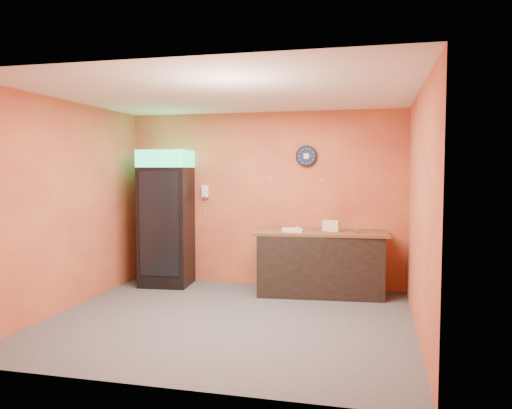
% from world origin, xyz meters
% --- Properties ---
extents(floor, '(4.50, 4.50, 0.00)m').
position_xyz_m(floor, '(0.00, 0.00, 0.00)').
color(floor, '#47474C').
rests_on(floor, ground).
extents(back_wall, '(4.50, 0.02, 2.80)m').
position_xyz_m(back_wall, '(0.00, 2.00, 1.40)').
color(back_wall, '#D7763C').
rests_on(back_wall, floor).
extents(left_wall, '(0.02, 4.00, 2.80)m').
position_xyz_m(left_wall, '(-2.25, 0.00, 1.40)').
color(left_wall, '#D7763C').
rests_on(left_wall, floor).
extents(right_wall, '(0.02, 4.00, 2.80)m').
position_xyz_m(right_wall, '(2.25, 0.00, 1.40)').
color(right_wall, '#D7763C').
rests_on(right_wall, floor).
extents(ceiling, '(4.50, 4.00, 0.02)m').
position_xyz_m(ceiling, '(0.00, 0.00, 2.80)').
color(ceiling, white).
rests_on(ceiling, back_wall).
extents(beverage_cooler, '(0.83, 0.84, 2.19)m').
position_xyz_m(beverage_cooler, '(-1.54, 1.60, 1.07)').
color(beverage_cooler, black).
rests_on(beverage_cooler, floor).
extents(prep_counter, '(1.90, 0.98, 0.92)m').
position_xyz_m(prep_counter, '(0.97, 1.59, 0.46)').
color(prep_counter, black).
rests_on(prep_counter, floor).
extents(wall_clock, '(0.34, 0.06, 0.34)m').
position_xyz_m(wall_clock, '(0.70, 1.97, 2.09)').
color(wall_clock, black).
rests_on(wall_clock, back_wall).
extents(wall_phone, '(0.11, 0.10, 0.20)m').
position_xyz_m(wall_phone, '(-0.98, 1.95, 1.52)').
color(wall_phone, white).
rests_on(wall_phone, back_wall).
extents(butcher_paper, '(2.04, 0.94, 0.04)m').
position_xyz_m(butcher_paper, '(0.97, 1.59, 0.94)').
color(butcher_paper, brown).
rests_on(butcher_paper, prep_counter).
extents(sub_roll_stack, '(0.28, 0.19, 0.17)m').
position_xyz_m(sub_roll_stack, '(1.13, 1.59, 1.04)').
color(sub_roll_stack, beige).
rests_on(sub_roll_stack, butcher_paper).
extents(wrapped_sandwich_left, '(0.31, 0.19, 0.04)m').
position_xyz_m(wrapped_sandwich_left, '(0.54, 1.53, 0.98)').
color(wrapped_sandwich_left, silver).
rests_on(wrapped_sandwich_left, butcher_paper).
extents(wrapped_sandwich_mid, '(0.29, 0.13, 0.04)m').
position_xyz_m(wrapped_sandwich_mid, '(0.60, 1.37, 0.98)').
color(wrapped_sandwich_mid, silver).
rests_on(wrapped_sandwich_mid, butcher_paper).
extents(wrapped_sandwich_right, '(0.29, 0.20, 0.04)m').
position_xyz_m(wrapped_sandwich_right, '(0.53, 1.58, 0.98)').
color(wrapped_sandwich_right, silver).
rests_on(wrapped_sandwich_right, butcher_paper).
extents(kitchen_tool, '(0.07, 0.07, 0.07)m').
position_xyz_m(kitchen_tool, '(0.61, 1.65, 0.99)').
color(kitchen_tool, silver).
rests_on(kitchen_tool, butcher_paper).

